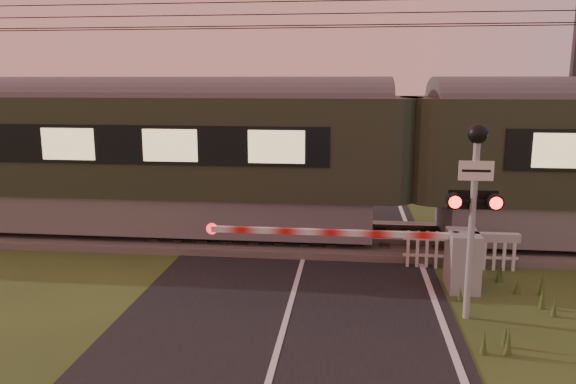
# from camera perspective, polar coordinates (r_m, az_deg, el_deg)

# --- Properties ---
(ground) EXTENTS (160.00, 160.00, 0.00)m
(ground) POSITION_cam_1_polar(r_m,az_deg,el_deg) (8.98, -1.31, -16.59)
(ground) COLOR #2B4219
(ground) RESTS_ON ground
(road) EXTENTS (6.00, 140.00, 0.03)m
(road) POSITION_cam_1_polar(r_m,az_deg,el_deg) (8.77, -1.41, -17.24)
(road) COLOR black
(road) RESTS_ON ground
(track_bed) EXTENTS (140.00, 3.40, 0.39)m
(track_bed) POSITION_cam_1_polar(r_m,az_deg,el_deg) (14.99, 2.09, -4.72)
(track_bed) COLOR #47423D
(track_bed) RESTS_ON ground
(overhead_wires) EXTENTS (120.00, 0.62, 0.62)m
(overhead_wires) POSITION_cam_1_polar(r_m,az_deg,el_deg) (14.48, 2.26, 17.34)
(overhead_wires) COLOR black
(overhead_wires) RESTS_ON ground
(train) EXTENTS (42.47, 2.93, 3.96)m
(train) POSITION_cam_1_polar(r_m,az_deg,el_deg) (14.56, 12.20, 3.40)
(train) COLOR slate
(train) RESTS_ON ground
(boom_gate) EXTENTS (6.41, 0.92, 1.23)m
(boom_gate) POSITION_cam_1_polar(r_m,az_deg,el_deg) (11.96, 16.18, -6.35)
(boom_gate) COLOR gray
(boom_gate) RESTS_ON ground
(crossing_signal) EXTENTS (0.89, 0.36, 3.48)m
(crossing_signal) POSITION_cam_1_polar(r_m,az_deg,el_deg) (10.14, 18.40, 0.46)
(crossing_signal) COLOR gray
(crossing_signal) RESTS_ON ground
(picket_fence) EXTENTS (2.54, 0.07, 0.86)m
(picket_fence) POSITION_cam_1_polar(r_m,az_deg,el_deg) (13.25, 17.11, -5.71)
(picket_fence) COLOR silver
(picket_fence) RESTS_ON ground
(catenary_mast) EXTENTS (0.23, 2.47, 7.43)m
(catenary_mast) POSITION_cam_1_polar(r_m,az_deg,el_deg) (17.68, 27.08, 8.98)
(catenary_mast) COLOR #2D2D30
(catenary_mast) RESTS_ON ground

